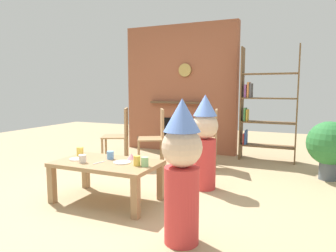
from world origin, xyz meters
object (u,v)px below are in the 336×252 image
child_in_pink (205,140)px  paper_cup_center (82,159)px  paper_cup_far_right (110,155)px  dining_chair_left (121,132)px  paper_plate_front (122,162)px  paper_cup_near_right (80,152)px  dining_chair_middle (156,134)px  paper_plate_rear (77,159)px  child_with_cone_hat (182,168)px  potted_plant_tall (329,145)px  bookshelf (265,107)px  birthday_cake_slice (131,156)px  paper_cup_far_left (145,162)px  dining_chair_right (210,135)px  coffee_table (107,168)px  paper_cup_near_left (137,161)px

child_in_pink → paper_cup_center: bearing=-1.8°
paper_cup_far_right → dining_chair_left: bearing=118.3°
paper_cup_far_right → paper_plate_front: size_ratio=0.48×
child_in_pink → paper_cup_far_right: bearing=-5.6°
child_in_pink → dining_chair_left: child_in_pink is taller
paper_cup_near_right → dining_chair_middle: (0.28, 1.44, 0.03)m
paper_plate_rear → dining_chair_middle: dining_chair_middle is taller
child_with_cone_hat → paper_plate_rear: bearing=7.7°
paper_cup_center → potted_plant_tall: bearing=39.1°
bookshelf → birthday_cake_slice: 2.73m
dining_chair_left → potted_plant_tall: bearing=159.9°
paper_plate_rear → dining_chair_middle: (0.18, 1.61, 0.07)m
paper_cup_far_right → child_with_cone_hat: (1.10, -0.64, 0.12)m
paper_cup_far_right → paper_cup_center: bearing=-123.0°
bookshelf → paper_plate_front: (-1.13, -2.64, -0.46)m
paper_cup_center → child_with_cone_hat: size_ratio=0.08×
child_with_cone_hat → potted_plant_tall: 2.64m
paper_cup_near_right → child_with_cone_hat: (1.51, -0.63, 0.12)m
paper_plate_front → dining_chair_middle: size_ratio=0.20×
paper_plate_front → potted_plant_tall: bearing=41.6°
child_with_cone_hat → paper_cup_far_right: bearing=-4.2°
paper_cup_far_left → dining_chair_left: (-1.26, 1.53, 0.03)m
paper_cup_far_left → dining_chair_middle: size_ratio=0.10×
paper_cup_far_right → child_in_pink: 1.13m
paper_cup_far_left → child_with_cone_hat: bearing=-40.6°
paper_cup_far_left → dining_chair_right: bearing=85.4°
paper_plate_front → dining_chair_left: bearing=122.9°
coffee_table → paper_cup_near_left: size_ratio=10.82×
paper_cup_near_right → dining_chair_right: dining_chair_right is taller
birthday_cake_slice → paper_plate_rear: bearing=-154.1°
bookshelf → paper_cup_far_left: size_ratio=20.15×
bookshelf → dining_chair_left: size_ratio=2.11×
coffee_table → potted_plant_tall: bearing=39.5°
bookshelf → paper_cup_center: bearing=-118.4°
child_in_pink → paper_cup_near_left: bearing=17.1°
paper_plate_rear → child_in_pink: bearing=36.5°
coffee_table → paper_cup_center: 0.27m
paper_plate_front → paper_cup_far_right: bearing=154.8°
birthday_cake_slice → paper_cup_center: bearing=-137.7°
paper_cup_near_left → paper_cup_center: 0.60m
dining_chair_left → birthday_cake_slice: bearing=100.3°
paper_cup_near_right → paper_cup_center: paper_cup_near_right is taller
coffee_table → dining_chair_right: dining_chair_right is taller
paper_cup_far_left → paper_plate_rear: size_ratio=0.57×
child_with_cone_hat → birthday_cake_slice: bearing=-13.5°
birthday_cake_slice → dining_chair_right: (0.43, 1.60, 0.05)m
bookshelf → dining_chair_right: (-0.69, -0.85, -0.39)m
coffee_table → paper_plate_front: bearing=5.9°
paper_cup_near_left → paper_cup_far_right: (-0.42, 0.14, -0.01)m
coffee_table → child_with_cone_hat: size_ratio=0.97×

